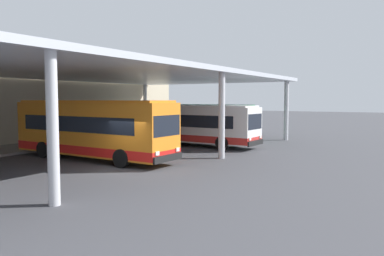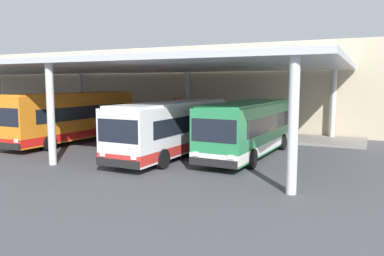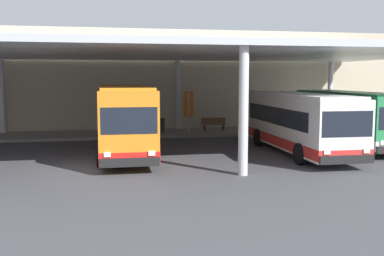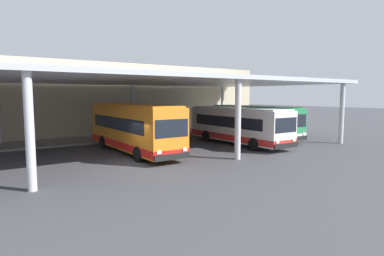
% 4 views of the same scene
% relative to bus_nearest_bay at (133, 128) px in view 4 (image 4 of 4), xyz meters
% --- Properties ---
extents(ground_plane, '(200.00, 200.00, 0.00)m').
position_rel_bus_nearest_bay_xyz_m(ground_plane, '(-1.67, -3.93, -1.84)').
color(ground_plane, '#47474C').
extents(platform_kerb, '(42.00, 4.50, 0.18)m').
position_rel_bus_nearest_bay_xyz_m(platform_kerb, '(-1.67, 7.82, -1.75)').
color(platform_kerb, gray).
rests_on(platform_kerb, ground).
extents(station_building_facade, '(48.00, 1.60, 7.61)m').
position_rel_bus_nearest_bay_xyz_m(station_building_facade, '(-1.67, 11.07, 1.96)').
color(station_building_facade, '#C1B293').
rests_on(station_building_facade, ground).
extents(canopy_shelter, '(40.00, 17.00, 5.55)m').
position_rel_bus_nearest_bay_xyz_m(canopy_shelter, '(-1.67, 1.57, 3.47)').
color(canopy_shelter, silver).
rests_on(canopy_shelter, ground).
extents(bus_nearest_bay, '(2.80, 11.35, 3.57)m').
position_rel_bus_nearest_bay_xyz_m(bus_nearest_bay, '(0.00, 0.00, 0.00)').
color(bus_nearest_bay, orange).
rests_on(bus_nearest_bay, ground).
extents(bus_second_bay, '(2.89, 10.58, 3.17)m').
position_rel_bus_nearest_bay_xyz_m(bus_second_bay, '(9.08, -1.57, -0.19)').
color(bus_second_bay, white).
rests_on(bus_second_bay, ground).
extents(bus_middle_bay, '(3.01, 10.62, 3.17)m').
position_rel_bus_nearest_bay_xyz_m(bus_middle_bay, '(13.12, 0.43, -0.19)').
color(bus_middle_bay, '#28844C').
rests_on(bus_middle_bay, ground).
extents(bench_waiting, '(1.80, 0.45, 0.92)m').
position_rel_bus_nearest_bay_xyz_m(bench_waiting, '(6.86, 7.88, -1.18)').
color(bench_waiting, brown).
rests_on(bench_waiting, platform_kerb).
extents(trash_bin, '(0.52, 0.52, 0.98)m').
position_rel_bus_nearest_bay_xyz_m(trash_bin, '(3.00, 7.46, -1.16)').
color(trash_bin, '#33383D').
rests_on(trash_bin, platform_kerb).
extents(banner_sign, '(0.70, 0.12, 3.20)m').
position_rel_bus_nearest_bay_xyz_m(banner_sign, '(4.83, 7.01, 0.14)').
color(banner_sign, '#B2B2B7').
rests_on(banner_sign, platform_kerb).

